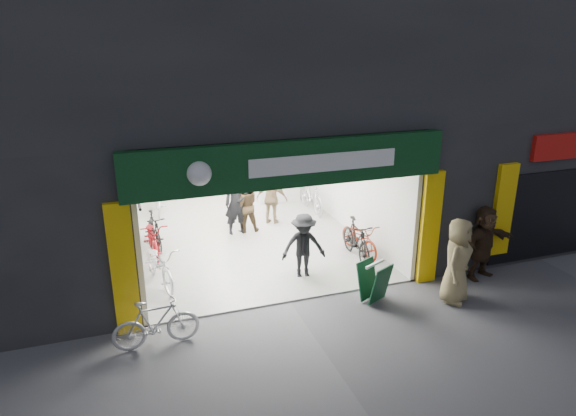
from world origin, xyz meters
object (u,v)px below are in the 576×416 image
bike_left_front (159,265)px  pedestrian_near (457,261)px  bike_right_front (356,240)px  parked_bike (156,323)px  sandwich_board (374,281)px

bike_left_front → pedestrian_near: 6.44m
bike_left_front → bike_right_front: (4.75, -0.24, 0.03)m
parked_bike → sandwich_board: 4.49m
parked_bike → pedestrian_near: pedestrian_near is taller
bike_left_front → pedestrian_near: pedestrian_near is taller
bike_left_front → parked_bike: bike_left_front is taller
bike_right_front → pedestrian_near: pedestrian_near is taller
sandwich_board → pedestrian_near: bearing=-43.2°
bike_right_front → sandwich_board: size_ratio=2.03×
bike_right_front → parked_bike: size_ratio=1.11×
sandwich_board → parked_bike: bearing=157.6°
bike_left_front → sandwich_board: 4.74m
bike_right_front → parked_bike: bike_right_front is taller
bike_left_front → bike_right_front: size_ratio=1.07×
parked_bike → sandwich_board: (4.48, 0.19, 0.00)m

